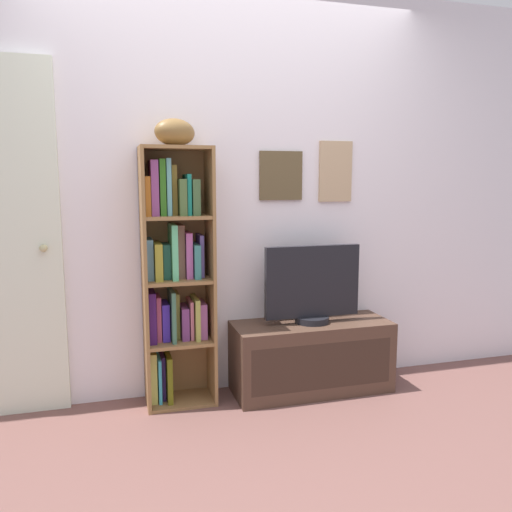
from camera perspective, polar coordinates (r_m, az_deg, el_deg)
ground at (r=2.65m, az=3.26°, el=-23.42°), size 5.20×5.20×0.04m
back_wall at (r=3.34m, az=-2.98°, el=6.94°), size 4.80×0.08×2.58m
bookshelf at (r=3.18m, az=-9.03°, el=-1.92°), size 0.42×0.28×1.57m
football at (r=3.12m, az=-8.94°, el=13.33°), size 0.31×0.27×0.16m
tv_stand at (r=3.46m, az=6.13°, el=-10.96°), size 1.03×0.39×0.46m
television at (r=3.34m, az=6.25°, el=-3.25°), size 0.63×0.22×0.50m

